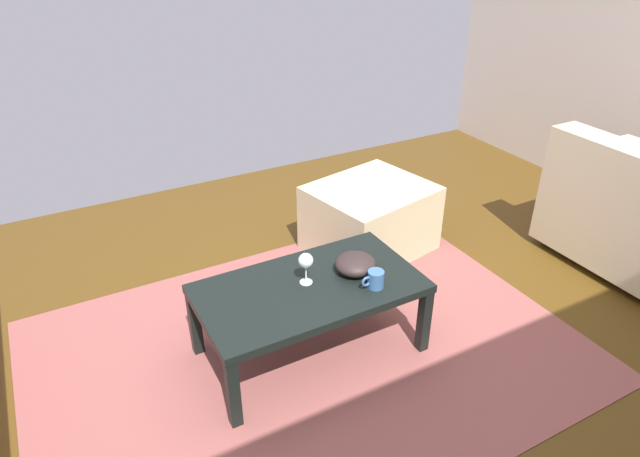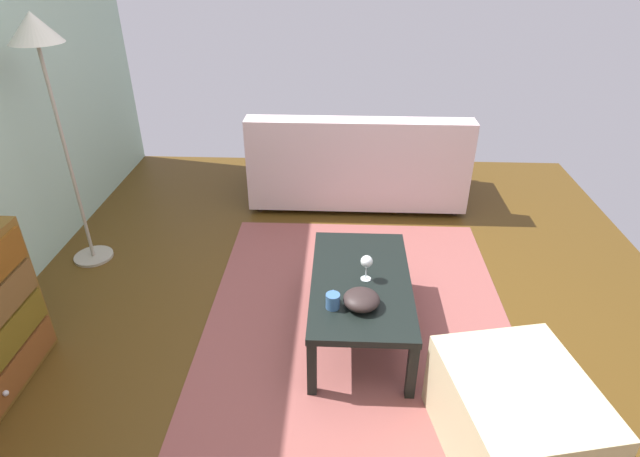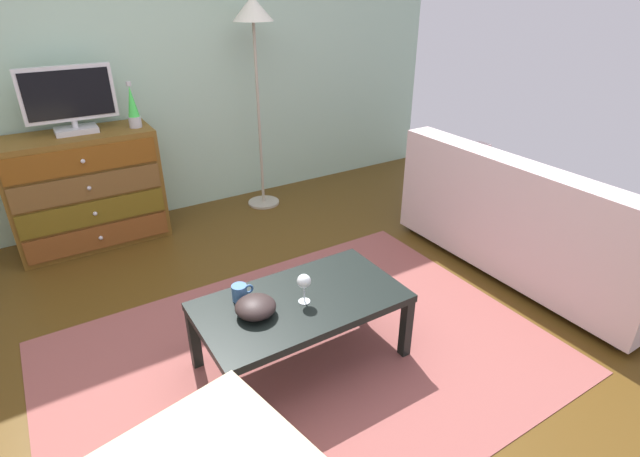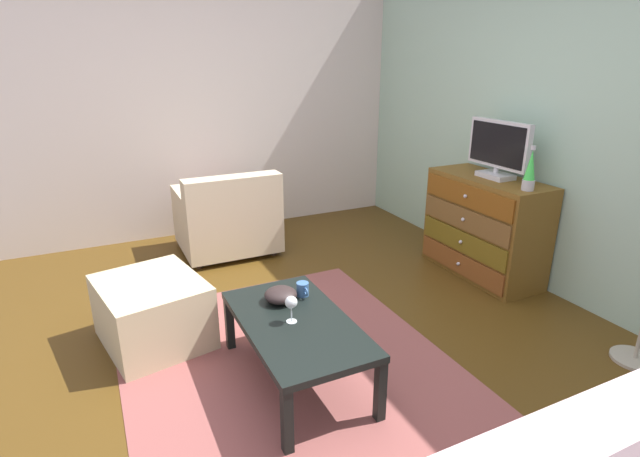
% 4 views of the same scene
% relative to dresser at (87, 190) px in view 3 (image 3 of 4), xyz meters
% --- Properties ---
extents(ground_plane, '(5.84, 4.74, 0.05)m').
position_rel_dresser_xyz_m(ground_plane, '(0.50, -1.82, -0.45)').
color(ground_plane, '#503612').
extents(wall_accent_rear, '(5.84, 0.12, 2.76)m').
position_rel_dresser_xyz_m(wall_accent_rear, '(0.50, 0.31, 0.96)').
color(wall_accent_rear, '#9DC1A9').
rests_on(wall_accent_rear, ground_plane).
extents(area_rug, '(2.60, 1.90, 0.01)m').
position_rel_dresser_xyz_m(area_rug, '(0.70, -2.02, -0.42)').
color(area_rug, '#8E4C48').
rests_on(area_rug, ground_plane).
extents(dresser, '(1.04, 0.49, 0.85)m').
position_rel_dresser_xyz_m(dresser, '(0.00, 0.00, 0.00)').
color(dresser, brown).
rests_on(dresser, ground_plane).
extents(tv, '(0.61, 0.18, 0.46)m').
position_rel_dresser_xyz_m(tv, '(0.03, 0.02, 0.67)').
color(tv, silver).
rests_on(tv, dresser).
extents(lava_lamp, '(0.09, 0.09, 0.33)m').
position_rel_dresser_xyz_m(lava_lamp, '(0.42, -0.04, 0.57)').
color(lava_lamp, '#B7B7BC').
rests_on(lava_lamp, dresser).
extents(coffee_table, '(1.04, 0.57, 0.39)m').
position_rel_dresser_xyz_m(coffee_table, '(0.68, -2.02, -0.08)').
color(coffee_table, black).
rests_on(coffee_table, ground_plane).
extents(wine_glass, '(0.07, 0.07, 0.16)m').
position_rel_dresser_xyz_m(wine_glass, '(0.69, -2.05, 0.08)').
color(wine_glass, silver).
rests_on(wine_glass, coffee_table).
extents(mug, '(0.11, 0.08, 0.08)m').
position_rel_dresser_xyz_m(mug, '(0.43, -1.86, 0.01)').
color(mug, '#3A6499').
rests_on(mug, coffee_table).
extents(bowl_decorative, '(0.20, 0.20, 0.09)m').
position_rel_dresser_xyz_m(bowl_decorative, '(0.44, -2.02, 0.01)').
color(bowl_decorative, '#2D2120').
rests_on(bowl_decorative, coffee_table).
extents(couch_large, '(0.85, 1.85, 0.83)m').
position_rel_dresser_xyz_m(couch_large, '(2.51, -2.03, -0.10)').
color(couch_large, '#332319').
rests_on(couch_large, ground_plane).
extents(standing_lamp, '(0.32, 0.32, 1.72)m').
position_rel_dresser_xyz_m(standing_lamp, '(1.42, -0.05, 1.05)').
color(standing_lamp, '#A59E8C').
rests_on(standing_lamp, ground_plane).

